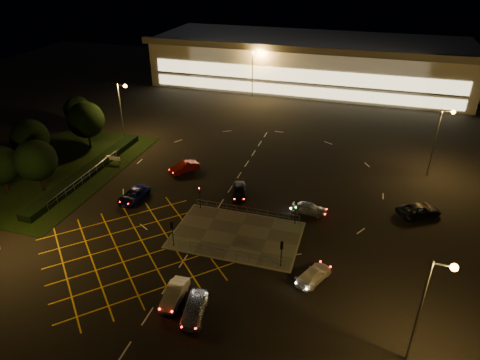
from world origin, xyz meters
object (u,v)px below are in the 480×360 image
(signal_se, at_px, (282,249))
(car_queue_white, at_px, (175,294))
(signal_nw, at_px, (200,193))
(car_circ_red, at_px, (184,167))
(car_left_blue, at_px, (133,195))
(car_east_grey, at_px, (419,210))
(car_near_silver, at_px, (194,308))
(car_right_silver, at_px, (309,208))
(signal_ne, at_px, (296,208))
(signal_sw, at_px, (172,229))
(car_far_dkgrey, at_px, (239,191))
(car_approach_white, at_px, (314,275))

(signal_se, distance_m, car_queue_white, 11.38)
(signal_nw, distance_m, car_circ_red, 10.80)
(car_left_blue, distance_m, car_east_grey, 35.98)
(car_near_silver, bearing_deg, car_east_grey, 39.90)
(car_near_silver, xyz_separation_m, car_right_silver, (7.16, 19.62, -0.06))
(signal_nw, xyz_separation_m, car_near_silver, (5.99, -16.61, -1.58))
(signal_nw, distance_m, car_right_silver, 13.59)
(signal_ne, bearing_deg, signal_se, -90.00)
(car_right_silver, xyz_separation_m, car_east_grey, (13.01, 3.50, 0.03))
(car_queue_white, xyz_separation_m, car_left_blue, (-12.65, 14.94, -0.01))
(car_queue_white, bearing_deg, signal_sw, 112.89)
(car_far_dkgrey, height_order, car_east_grey, car_east_grey)
(signal_se, xyz_separation_m, car_near_silver, (-6.01, -8.62, -1.58))
(signal_sw, distance_m, car_approach_white, 15.62)
(car_queue_white, height_order, car_far_dkgrey, car_queue_white)
(car_approach_white, bearing_deg, car_east_grey, -98.85)
(signal_se, xyz_separation_m, car_queue_white, (-8.50, -7.38, -1.65))
(car_left_blue, bearing_deg, car_near_silver, -42.50)
(car_right_silver, bearing_deg, signal_nw, 105.17)
(signal_sw, xyz_separation_m, signal_nw, (0.00, 7.99, 0.00))
(car_approach_white, bearing_deg, signal_se, 11.45)
(signal_se, xyz_separation_m, car_east_grey, (14.16, 14.50, -1.61))
(car_queue_white, bearing_deg, car_east_grey, 41.50)
(signal_sw, relative_size, car_far_dkgrey, 0.67)
(signal_ne, height_order, car_left_blue, signal_ne)
(car_left_blue, bearing_deg, car_approach_white, -14.54)
(car_right_silver, bearing_deg, signal_ne, 161.38)
(signal_se, distance_m, car_near_silver, 10.63)
(car_east_grey, xyz_separation_m, car_approach_white, (-10.66, -15.40, -0.10))
(car_east_grey, bearing_deg, car_circ_red, 54.35)
(signal_se, distance_m, car_right_silver, 11.17)
(signal_se, bearing_deg, car_east_grey, -134.33)
(signal_sw, bearing_deg, signal_ne, -146.35)
(signal_sw, xyz_separation_m, car_east_grey, (26.16, 14.50, -1.61))
(signal_sw, height_order, signal_nw, same)
(car_approach_white, bearing_deg, signal_sw, 22.53)
(car_left_blue, bearing_deg, car_right_silver, 13.15)
(car_far_dkgrey, bearing_deg, car_right_silver, -26.45)
(car_queue_white, xyz_separation_m, car_far_dkgrey, (0.15, 20.07, -0.03))
(car_left_blue, bearing_deg, car_queue_white, -45.34)
(car_left_blue, bearing_deg, car_circ_red, 75.66)
(signal_se, relative_size, car_circ_red, 0.70)
(signal_nw, relative_size, car_circ_red, 0.70)
(signal_ne, bearing_deg, car_right_silver, 69.09)
(car_left_blue, distance_m, car_far_dkgrey, 13.80)
(signal_ne, bearing_deg, car_left_blue, -178.84)
(car_east_grey, bearing_deg, signal_ne, 83.15)
(car_near_silver, bearing_deg, car_circ_red, 106.27)
(car_near_silver, xyz_separation_m, car_queue_white, (-2.49, 1.24, -0.08))
(signal_sw, xyz_separation_m, signal_se, (12.00, 0.00, 0.00))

